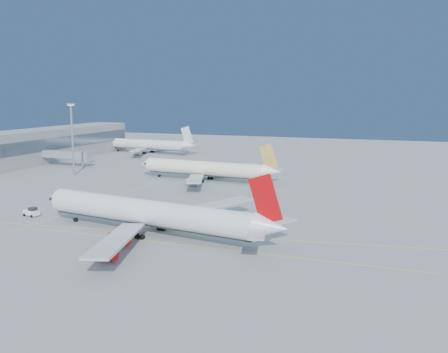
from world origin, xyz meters
TOP-DOWN VIEW (x-y plane):
  - ground at (0.00, 0.00)m, footprint 500.00×500.00m
  - terminal at (-114.93, 85.00)m, footprint 18.40×110.00m
  - jet_bridge at (-93.11, 72.00)m, footprint 23.60×3.60m
  - taxiway_lines at (-14.71, 6.34)m, footprint 118.86×140.00m
  - airliner_virgin at (-9.08, -9.37)m, footprint 64.80×57.63m
  - airliner_etihad at (-23.85, 59.35)m, footprint 56.39×51.88m
  - airliner_third at (-84.68, 128.05)m, footprint 56.17×51.58m
  - pushback_tug at (-46.35, -4.66)m, footprint 4.47×3.20m
  - light_mast at (-76.73, 53.70)m, footprint 2.38×2.38m

SIDE VIEW (x-z plane):
  - ground at x=0.00m, z-range 0.00..0.00m
  - taxiway_lines at x=-14.71m, z-range 0.00..0.02m
  - pushback_tug at x=-46.35m, z-range -0.08..2.24m
  - airliner_etihad at x=-23.85m, z-range -2.88..11.83m
  - airliner_third at x=-84.68m, z-range -2.97..12.09m
  - airliner_virgin at x=-9.08m, z-range -3.18..12.84m
  - jet_bridge at x=-93.11m, z-range 1.72..8.62m
  - terminal at x=-114.93m, z-range 0.01..15.01m
  - light_mast at x=-76.73m, z-range 2.48..29.99m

